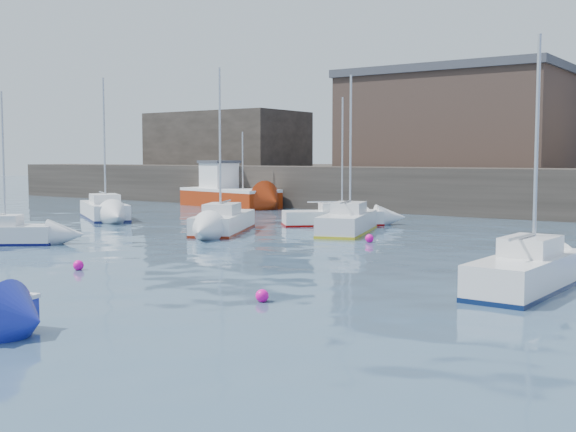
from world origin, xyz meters
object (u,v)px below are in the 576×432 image
Objects in this scene: sailboat_f at (348,222)px; buoy_near at (79,270)px; buoy_mid at (262,302)px; sailboat_b at (223,222)px; sailboat_h at (333,217)px; buoy_far at (369,242)px; sailboat_e at (104,210)px; sailboat_c at (527,271)px; fishing_boat at (227,192)px.

sailboat_f reaches higher than buoy_near.
buoy_mid is (8.11, -0.70, 0.00)m from buoy_near.
buoy_mid is at bearing -46.63° from sailboat_b.
buoy_far is at bearing -46.86° from sailboat_h.
sailboat_f is at bearing 112.93° from buoy_mid.
sailboat_e reaches higher than buoy_near.
buoy_near is at bearing -160.21° from sailboat_c.
sailboat_c is 0.92× the size of sailboat_f.
fishing_boat reaches higher than buoy_mid.
sailboat_c is at bearing 46.82° from buoy_mid.
sailboat_f is 22.45× the size of buoy_mid.
sailboat_c reaches higher than fishing_boat.
buoy_near is 0.93× the size of buoy_far.
fishing_boat is at bearing 129.19° from sailboat_b.
sailboat_c is 19.67m from sailboat_h.
sailboat_b is at bearing 157.10° from sailboat_c.
sailboat_e is 18.92m from buoy_far.
buoy_near is at bearing 175.09° from buoy_mid.
sailboat_f is 1.11× the size of sailboat_h.
sailboat_c is 14.08m from buoy_near.
buoy_mid is (6.70, -15.84, -0.54)m from sailboat_f.
sailboat_f is at bearing 84.67° from buoy_near.
fishing_boat reaches higher than buoy_near.
sailboat_h is at bearing 93.90° from buoy_near.
sailboat_h is at bearing 137.34° from sailboat_c.
buoy_mid is at bearing -63.55° from sailboat_h.
sailboat_c is 29.39m from sailboat_e.
buoy_far is at bearing 106.95° from buoy_mid.
sailboat_f is at bearing 138.71° from sailboat_c.
sailboat_h is (2.64, 6.10, -0.07)m from sailboat_b.
sailboat_f is 15.22m from buoy_near.
buoy_mid is (22.84, -14.48, -0.54)m from sailboat_e.
buoy_near is at bearing -59.40° from fishing_boat.
buoy_far is (19.73, -14.01, -1.07)m from fishing_boat.
buoy_far is (-3.98, 13.06, 0.00)m from buoy_mid.
sailboat_e is at bearing -162.32° from sailboat_h.
sailboat_b is 17.46m from buoy_mid.
sailboat_h is (14.37, -8.29, -0.62)m from fishing_boat.
sailboat_e reaches higher than sailboat_h.
sailboat_c is at bearing -36.86° from fishing_boat.
sailboat_b reaches higher than sailboat_c.
sailboat_c is 15.73m from sailboat_f.
buoy_near is (-13.23, -4.76, -0.54)m from sailboat_c.
sailboat_f is 17.21m from buoy_mid.
sailboat_h is at bearing 116.45° from buoy_mid.
sailboat_f is at bearing -48.10° from sailboat_h.
sailboat_f is at bearing 134.41° from buoy_far.
sailboat_h reaches higher than fishing_boat.
buoy_near is at bearing -108.48° from buoy_far.
buoy_far is (8.00, 0.38, -0.52)m from sailboat_b.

